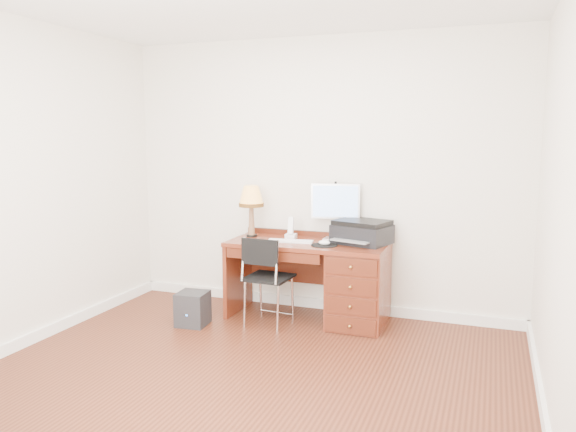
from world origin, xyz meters
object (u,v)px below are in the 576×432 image
at_px(desk, 340,279).
at_px(chair, 266,272).
at_px(equipment_box, 193,309).
at_px(monitor, 336,204).
at_px(leg_lamp, 251,199).
at_px(printer, 362,232).
at_px(phone, 291,232).

distance_m(desk, chair, 0.71).
bearing_deg(equipment_box, monitor, 28.76).
bearing_deg(chair, leg_lamp, 131.51).
bearing_deg(desk, leg_lamp, 175.40).
xyz_separation_m(leg_lamp, equipment_box, (-0.33, -0.63, -0.97)).
distance_m(printer, leg_lamp, 1.14).
bearing_deg(printer, chair, -134.17).
relative_size(phone, chair, 0.25).
bearing_deg(equipment_box, chair, 12.80).
relative_size(leg_lamp, equipment_box, 1.63).
bearing_deg(printer, monitor, 173.96).
height_order(phone, equipment_box, phone).
distance_m(monitor, leg_lamp, 0.84).
height_order(monitor, chair, monitor).
height_order(desk, printer, printer).
bearing_deg(phone, leg_lamp, -178.28).
height_order(monitor, leg_lamp, monitor).
bearing_deg(monitor, phone, -176.84).
distance_m(monitor, equipment_box, 1.67).
xyz_separation_m(monitor, printer, (0.29, -0.12, -0.23)).
height_order(leg_lamp, phone, leg_lamp).
xyz_separation_m(desk, chair, (-0.61, -0.34, 0.10)).
bearing_deg(leg_lamp, phone, 5.04).
xyz_separation_m(desk, leg_lamp, (-0.94, 0.08, 0.71)).
xyz_separation_m(monitor, phone, (-0.42, -0.12, -0.28)).
height_order(desk, phone, phone).
distance_m(monitor, phone, 0.52).
bearing_deg(monitor, printer, -34.50).
relative_size(chair, equipment_box, 2.69).
distance_m(monitor, chair, 0.95).
relative_size(desk, phone, 7.05).
height_order(desk, leg_lamp, leg_lamp).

